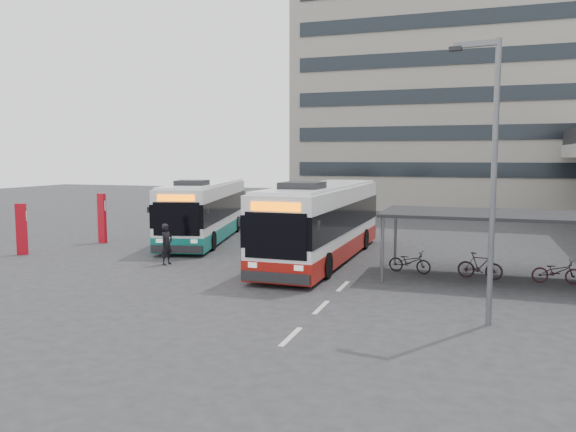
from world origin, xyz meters
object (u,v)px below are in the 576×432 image
(bus_main, at_px, (322,222))
(pedestrian, at_px, (167,244))
(lamp_post, at_px, (490,165))
(bus_teal, at_px, (206,211))

(bus_main, xyz_separation_m, pedestrian, (-6.04, -3.33, -0.80))
(bus_main, height_order, lamp_post, lamp_post)
(bus_teal, height_order, pedestrian, bus_teal)
(bus_teal, bearing_deg, lamp_post, -53.22)
(pedestrian, relative_size, lamp_post, 0.23)
(bus_teal, xyz_separation_m, lamp_post, (14.70, -12.16, 2.80))
(lamp_post, bearing_deg, bus_main, 139.06)
(bus_main, bearing_deg, bus_teal, 153.77)
(pedestrian, bearing_deg, lamp_post, -101.17)
(lamp_post, bearing_deg, pedestrian, 168.45)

